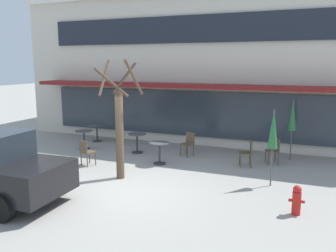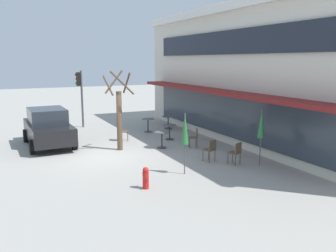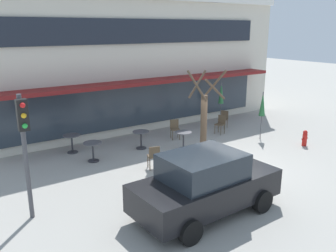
{
  "view_description": "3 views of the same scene",
  "coord_description": "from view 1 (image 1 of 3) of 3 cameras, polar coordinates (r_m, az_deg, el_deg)",
  "views": [
    {
      "loc": [
        4.56,
        -8.21,
        3.47
      ],
      "look_at": [
        -0.08,
        3.15,
        1.28
      ],
      "focal_mm": 38.0,
      "sensor_mm": 36.0,
      "label": 1
    },
    {
      "loc": [
        14.35,
        -3.88,
        4.02
      ],
      "look_at": [
        -0.04,
        2.97,
        1.04
      ],
      "focal_mm": 38.0,
      "sensor_mm": 36.0,
      "label": 2
    },
    {
      "loc": [
        -8.88,
        -8.65,
        4.98
      ],
      "look_at": [
        -0.64,
        3.29,
        0.96
      ],
      "focal_mm": 38.0,
      "sensor_mm": 36.0,
      "label": 3
    }
  ],
  "objects": [
    {
      "name": "cafe_table_mid_patio",
      "position": [
        12.31,
        -1.36,
        -3.78
      ],
      "size": [
        0.7,
        0.7,
        0.76
      ],
      "color": "#333338",
      "rests_on": "ground"
    },
    {
      "name": "cafe_chair_2",
      "position": [
        12.82,
        16.7,
        -3.61
      ],
      "size": [
        0.52,
        0.52,
        0.89
      ],
      "color": "brown",
      "rests_on": "ground"
    },
    {
      "name": "cafe_table_by_tree",
      "position": [
        13.87,
        -4.98,
        -2.23
      ],
      "size": [
        0.7,
        0.7,
        0.76
      ],
      "color": "#333338",
      "rests_on": "ground"
    },
    {
      "name": "cafe_table_streetside",
      "position": [
        14.83,
        -13.32,
        -1.65
      ],
      "size": [
        0.7,
        0.7,
        0.76
      ],
      "color": "#333338",
      "rests_on": "ground"
    },
    {
      "name": "ground_plane",
      "position": [
        10.01,
        -6.53,
        -10.23
      ],
      "size": [
        80.0,
        80.0,
        0.0
      ],
      "primitive_type": "plane",
      "color": "#9E9B93"
    },
    {
      "name": "street_tree",
      "position": [
        10.67,
        -7.8,
        0.06
      ],
      "size": [
        1.13,
        1.13,
        3.58
      ],
      "color": "brown",
      "rests_on": "ground"
    },
    {
      "name": "patio_umbrella_cream_folded",
      "position": [
        10.32,
        16.53,
        -0.6
      ],
      "size": [
        0.28,
        0.28,
        2.2
      ],
      "color": "#4C4C51",
      "rests_on": "ground"
    },
    {
      "name": "building_facade",
      "position": [
        18.74,
        8.23,
        9.64
      ],
      "size": [
        17.09,
        9.1,
        6.7
      ],
      "color": "beige",
      "rests_on": "ground"
    },
    {
      "name": "cafe_chair_3",
      "position": [
        13.39,
        3.28,
        -2.61
      ],
      "size": [
        0.52,
        0.52,
        0.89
      ],
      "color": "brown",
      "rests_on": "ground"
    },
    {
      "name": "patio_umbrella_green_folded",
      "position": [
        13.34,
        19.36,
        1.6
      ],
      "size": [
        0.28,
        0.28,
        2.2
      ],
      "color": "#4C4C51",
      "rests_on": "ground"
    },
    {
      "name": "fire_hydrant",
      "position": [
        8.87,
        19.93,
        -11.1
      ],
      "size": [
        0.36,
        0.2,
        0.71
      ],
      "color": "red",
      "rests_on": "ground"
    },
    {
      "name": "cafe_chair_0",
      "position": [
        12.4,
        -12.99,
        -3.9
      ],
      "size": [
        0.51,
        0.51,
        0.89
      ],
      "color": "brown",
      "rests_on": "ground"
    },
    {
      "name": "cafe_table_near_wall",
      "position": [
        16.15,
        -11.34,
        -0.63
      ],
      "size": [
        0.7,
        0.7,
        0.76
      ],
      "color": "#333338",
      "rests_on": "ground"
    },
    {
      "name": "cafe_chair_1",
      "position": [
        12.29,
        12.68,
        -4.0
      ],
      "size": [
        0.5,
        0.5,
        0.89
      ],
      "color": "brown",
      "rests_on": "ground"
    }
  ]
}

